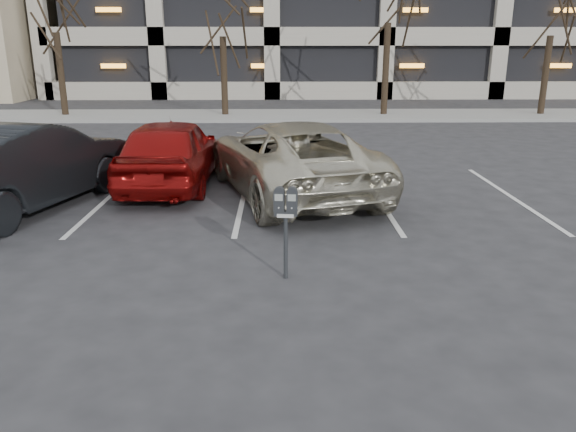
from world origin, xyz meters
TOP-DOWN VIEW (x-y plane):
  - ground at (0.00, 0.00)m, footprint 140.00×140.00m
  - sidewalk at (0.00, 16.00)m, footprint 80.00×4.00m
  - stall_lines at (-1.40, 2.30)m, footprint 16.90×5.20m
  - parking_meter at (-0.57, -1.91)m, footprint 0.33×0.16m
  - suv_silver at (-0.40, 2.61)m, footprint 4.08×6.08m
  - car_red at (-3.05, 3.37)m, footprint 1.88×4.56m
  - car_dark at (-5.55, 1.62)m, footprint 3.15×5.39m

SIDE VIEW (x-z plane):
  - ground at x=0.00m, z-range 0.00..0.00m
  - stall_lines at x=-1.40m, z-range 0.00..0.01m
  - sidewalk at x=0.00m, z-range 0.00..0.12m
  - car_red at x=-3.05m, z-range 0.00..1.55m
  - suv_silver at x=-0.40m, z-range 0.00..1.55m
  - car_dark at x=-5.55m, z-range 0.00..1.68m
  - parking_meter at x=-0.57m, z-range 0.33..1.58m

